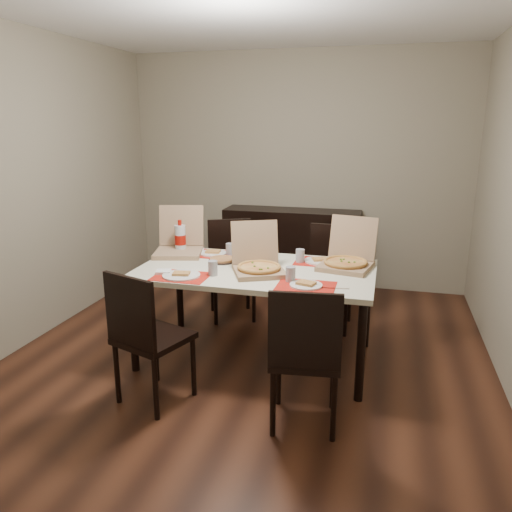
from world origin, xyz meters
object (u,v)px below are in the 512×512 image
Objects in this scene: chair_far_right at (330,271)px; soda_bottle at (180,239)px; sideboard at (291,249)px; dining_table at (256,277)px; dip_bowl at (267,261)px; pizza_box_center at (258,265)px; chair_near_right at (305,352)px; chair_far_left at (231,264)px; chair_near_left at (145,333)px.

soda_bottle is at bearing -155.49° from chair_far_right.
sideboard is 0.83× the size of dining_table.
pizza_box_center is at bearing -91.64° from dip_bowl.
pizza_box_center reaches higher than chair_near_right.
chair_far_left is 1.13m from pizza_box_center.
soda_bottle is (-0.22, 1.14, 0.36)m from chair_near_left.
dining_table is 0.83m from soda_bottle.
soda_bottle is (-0.75, 0.30, 0.19)m from dining_table.
chair_near_right reaches higher than dip_bowl.
chair_near_left is at bearing -122.03° from dining_table.
dining_table is 0.20m from dip_bowl.
chair_near_left and chair_near_right have the same top height.
pizza_box_center is (0.57, 0.75, 0.30)m from chair_near_left.
dining_table is 3.49× the size of pizza_box_center.
sideboard is at bearing 119.86° from chair_far_right.
sideboard is 12.30× the size of dip_bowl.
chair_near_left is at bearing -119.54° from dip_bowl.
chair_near_right is 1.80× the size of pizza_box_center.
chair_far_left is (-0.41, -0.95, 0.06)m from sideboard.
chair_near_right is 1.99m from chair_far_left.
chair_near_left is at bearing -120.61° from chair_far_right.
soda_bottle is at bearing 138.02° from chair_near_right.
chair_near_right is 1.00× the size of chair_far_left.
chair_near_left and chair_far_left have the same top height.
dip_bowl is 0.82m from soda_bottle.
chair_near_left reaches higher than dip_bowl.
chair_near_right is at bearing -77.44° from sideboard.
chair_near_left is (-0.46, -2.65, 0.06)m from sideboard.
dip_bowl is at bearing -86.02° from sideboard.
chair_far_right reaches higher than sideboard.
chair_near_right is 7.63× the size of dip_bowl.
sideboard is 2.91× the size of pizza_box_center.
chair_far_right is at bearing 59.39° from chair_near_left.
sideboard is 2.69m from chair_near_left.
sideboard is 1.67m from dip_bowl.
chair_far_right is (0.48, 0.86, -0.17)m from dining_table.
chair_far_left is at bearing 88.34° from chair_near_left.
pizza_box_center is 4.23× the size of dip_bowl.
chair_near_left is 1.71m from chair_far_left.
dining_table is 1.94× the size of chair_far_left.
soda_bottle is at bearing 101.15° from chair_near_left.
chair_far_left is at bearing 64.14° from soda_bottle.
chair_near_left is at bearing 179.40° from chair_near_right.
soda_bottle is (-1.23, -0.56, 0.36)m from chair_far_right.
pizza_box_center reaches higher than chair_far_right.
chair_near_right is 1.00× the size of chair_far_right.
chair_far_left is (-0.48, 0.86, -0.17)m from dining_table.
chair_far_left is 0.72m from soda_bottle.
chair_far_right is 1.09m from pizza_box_center.
chair_near_left is 1.98m from chair_far_right.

